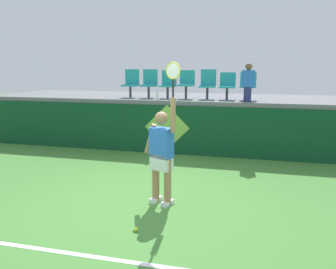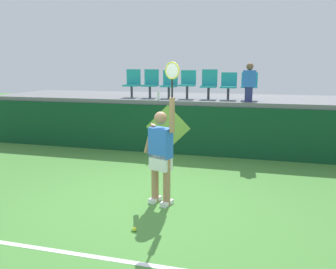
{
  "view_description": "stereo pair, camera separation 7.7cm",
  "coord_description": "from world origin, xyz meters",
  "px_view_note": "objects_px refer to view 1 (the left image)",
  "views": [
    {
      "loc": [
        1.76,
        -5.28,
        2.41
      ],
      "look_at": [
        0.17,
        1.23,
        1.02
      ],
      "focal_mm": 35.33,
      "sensor_mm": 36.0,
      "label": 1
    },
    {
      "loc": [
        1.84,
        -5.26,
        2.41
      ],
      "look_at": [
        0.17,
        1.23,
        1.02
      ],
      "focal_mm": 35.33,
      "sensor_mm": 36.0,
      "label": 2
    }
  ],
  "objects_px": {
    "tennis_player": "(162,153)",
    "stadium_chair_1": "(149,82)",
    "stadium_chair_5": "(227,85)",
    "tennis_ball": "(136,229)",
    "stadium_chair_6": "(248,84)",
    "stadium_chair_4": "(208,83)",
    "stadium_chair_0": "(131,82)",
    "stadium_chair_3": "(187,83)",
    "stadium_chair_2": "(168,83)",
    "spectator_0": "(248,82)",
    "water_bottle": "(157,95)"
  },
  "relations": [
    {
      "from": "tennis_player",
      "to": "stadium_chair_1",
      "type": "bearing_deg",
      "value": 109.58
    },
    {
      "from": "stadium_chair_5",
      "to": "tennis_ball",
      "type": "bearing_deg",
      "value": -100.04
    },
    {
      "from": "stadium_chair_1",
      "to": "stadium_chair_6",
      "type": "bearing_deg",
      "value": -0.19
    },
    {
      "from": "stadium_chair_4",
      "to": "stadium_chair_6",
      "type": "xyz_separation_m",
      "value": [
        1.12,
        -0.01,
        -0.02
      ]
    },
    {
      "from": "stadium_chair_0",
      "to": "stadium_chair_4",
      "type": "bearing_deg",
      "value": 0.01
    },
    {
      "from": "stadium_chair_3",
      "to": "stadium_chair_6",
      "type": "relative_size",
      "value": 1.07
    },
    {
      "from": "stadium_chair_3",
      "to": "stadium_chair_5",
      "type": "distance_m",
      "value": 1.17
    },
    {
      "from": "tennis_ball",
      "to": "stadium_chair_2",
      "type": "distance_m",
      "value": 5.62
    },
    {
      "from": "stadium_chair_4",
      "to": "stadium_chair_6",
      "type": "distance_m",
      "value": 1.12
    },
    {
      "from": "stadium_chair_5",
      "to": "spectator_0",
      "type": "bearing_deg",
      "value": -36.89
    },
    {
      "from": "stadium_chair_0",
      "to": "stadium_chair_6",
      "type": "xyz_separation_m",
      "value": [
        3.43,
        -0.01,
        -0.02
      ]
    },
    {
      "from": "stadium_chair_3",
      "to": "stadium_chair_4",
      "type": "distance_m",
      "value": 0.62
    },
    {
      "from": "stadium_chair_0",
      "to": "stadium_chair_2",
      "type": "distance_m",
      "value": 1.15
    },
    {
      "from": "stadium_chair_1",
      "to": "stadium_chair_6",
      "type": "distance_m",
      "value": 2.86
    },
    {
      "from": "stadium_chair_0",
      "to": "stadium_chair_6",
      "type": "relative_size",
      "value": 1.1
    },
    {
      "from": "stadium_chair_6",
      "to": "spectator_0",
      "type": "xyz_separation_m",
      "value": [
        0.0,
        -0.42,
        0.09
      ]
    },
    {
      "from": "tennis_player",
      "to": "stadium_chair_1",
      "type": "xyz_separation_m",
      "value": [
        -1.48,
        4.17,
        0.99
      ]
    },
    {
      "from": "stadium_chair_2",
      "to": "tennis_ball",
      "type": "bearing_deg",
      "value": -81.44
    },
    {
      "from": "tennis_player",
      "to": "stadium_chair_6",
      "type": "height_order",
      "value": "tennis_player"
    },
    {
      "from": "stadium_chair_0",
      "to": "stadium_chair_2",
      "type": "bearing_deg",
      "value": -0.08
    },
    {
      "from": "spectator_0",
      "to": "stadium_chair_3",
      "type": "bearing_deg",
      "value": 166.21
    },
    {
      "from": "tennis_ball",
      "to": "tennis_player",
      "type": "bearing_deg",
      "value": 84.01
    },
    {
      "from": "tennis_player",
      "to": "stadium_chair_0",
      "type": "distance_m",
      "value": 4.75
    },
    {
      "from": "stadium_chair_0",
      "to": "spectator_0",
      "type": "height_order",
      "value": "spectator_0"
    },
    {
      "from": "stadium_chair_4",
      "to": "stadium_chair_1",
      "type": "bearing_deg",
      "value": -179.98
    },
    {
      "from": "stadium_chair_6",
      "to": "spectator_0",
      "type": "distance_m",
      "value": 0.43
    },
    {
      "from": "stadium_chair_1",
      "to": "stadium_chair_5",
      "type": "relative_size",
      "value": 1.1
    },
    {
      "from": "spectator_0",
      "to": "tennis_player",
      "type": "bearing_deg",
      "value": -110.24
    },
    {
      "from": "tennis_ball",
      "to": "water_bottle",
      "type": "height_order",
      "value": "water_bottle"
    },
    {
      "from": "stadium_chair_3",
      "to": "tennis_ball",
      "type": "bearing_deg",
      "value": -87.34
    },
    {
      "from": "tennis_ball",
      "to": "stadium_chair_5",
      "type": "relative_size",
      "value": 0.09
    },
    {
      "from": "tennis_player",
      "to": "stadium_chair_4",
      "type": "height_order",
      "value": "tennis_player"
    },
    {
      "from": "tennis_player",
      "to": "stadium_chair_5",
      "type": "bearing_deg",
      "value": 78.93
    },
    {
      "from": "stadium_chair_1",
      "to": "water_bottle",
      "type": "bearing_deg",
      "value": -56.66
    },
    {
      "from": "stadium_chair_0",
      "to": "stadium_chair_1",
      "type": "relative_size",
      "value": 1.0
    },
    {
      "from": "stadium_chair_0",
      "to": "stadium_chair_3",
      "type": "relative_size",
      "value": 1.03
    },
    {
      "from": "stadium_chair_2",
      "to": "spectator_0",
      "type": "xyz_separation_m",
      "value": [
        2.28,
        -0.43,
        0.08
      ]
    },
    {
      "from": "spectator_0",
      "to": "stadium_chair_1",
      "type": "bearing_deg",
      "value": 171.42
    },
    {
      "from": "tennis_player",
      "to": "stadium_chair_3",
      "type": "relative_size",
      "value": 3.05
    },
    {
      "from": "stadium_chair_0",
      "to": "stadium_chair_1",
      "type": "height_order",
      "value": "same"
    },
    {
      "from": "stadium_chair_2",
      "to": "stadium_chair_5",
      "type": "relative_size",
      "value": 1.08
    },
    {
      "from": "tennis_ball",
      "to": "stadium_chair_5",
      "type": "height_order",
      "value": "stadium_chair_5"
    },
    {
      "from": "water_bottle",
      "to": "stadium_chair_5",
      "type": "height_order",
      "value": "stadium_chair_5"
    },
    {
      "from": "stadium_chair_2",
      "to": "spectator_0",
      "type": "distance_m",
      "value": 2.32
    },
    {
      "from": "stadium_chair_1",
      "to": "tennis_player",
      "type": "bearing_deg",
      "value": -70.42
    },
    {
      "from": "tennis_player",
      "to": "spectator_0",
      "type": "height_order",
      "value": "spectator_0"
    },
    {
      "from": "stadium_chair_1",
      "to": "stadium_chair_3",
      "type": "xyz_separation_m",
      "value": [
        1.13,
        -0.01,
        0.01
      ]
    },
    {
      "from": "tennis_player",
      "to": "stadium_chair_5",
      "type": "distance_m",
      "value": 4.34
    },
    {
      "from": "stadium_chair_5",
      "to": "spectator_0",
      "type": "height_order",
      "value": "spectator_0"
    },
    {
      "from": "stadium_chair_5",
      "to": "stadium_chair_6",
      "type": "height_order",
      "value": "stadium_chair_6"
    }
  ]
}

